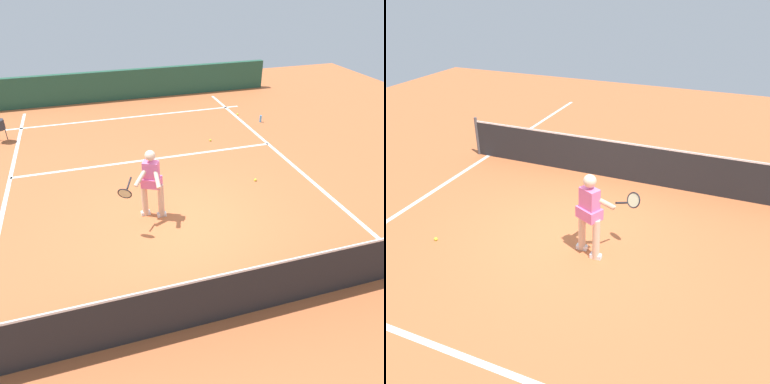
# 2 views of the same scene
# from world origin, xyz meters

# --- Properties ---
(ground_plane) EXTENTS (24.09, 24.09, 0.00)m
(ground_plane) POSITION_xyz_m (0.00, 0.00, 0.00)
(ground_plane) COLOR #C66638
(service_line_marking) EXTENTS (7.32, 0.10, 0.01)m
(service_line_marking) POSITION_xyz_m (0.00, -3.22, 0.00)
(service_line_marking) COLOR white
(service_line_marking) RESTS_ON ground
(sideline_left_marking) EXTENTS (0.10, 16.53, 0.01)m
(sideline_left_marking) POSITION_xyz_m (-3.66, 0.00, 0.00)
(sideline_left_marking) COLOR white
(sideline_left_marking) RESTS_ON ground
(court_net) EXTENTS (8.00, 0.08, 1.04)m
(court_net) POSITION_xyz_m (0.00, 2.56, 0.49)
(court_net) COLOR #4C4C51
(court_net) RESTS_ON ground
(tennis_player) EXTENTS (1.04, 0.83, 1.55)m
(tennis_player) POSITION_xyz_m (0.50, -0.49, 0.85)
(tennis_player) COLOR beige
(tennis_player) RESTS_ON ground
(tennis_ball_near) EXTENTS (0.07, 0.07, 0.07)m
(tennis_ball_near) POSITION_xyz_m (-2.30, -1.24, 0.03)
(tennis_ball_near) COLOR #D1E533
(tennis_ball_near) RESTS_ON ground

